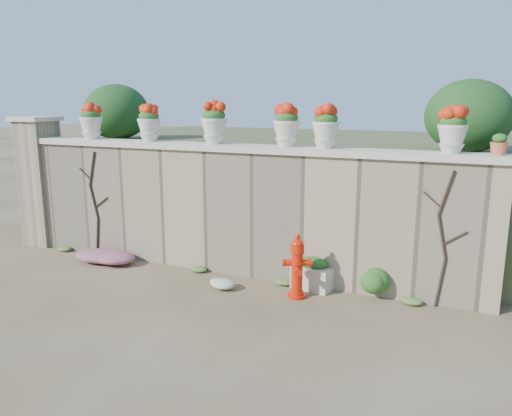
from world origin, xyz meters
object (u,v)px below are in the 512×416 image
at_px(fire_hydrant, 297,266).
at_px(planter_box, 313,274).
at_px(urn_pot_0, 91,121).
at_px(terracotta_pot, 499,145).

distance_m(fire_hydrant, planter_box, 0.50).
height_order(fire_hydrant, urn_pot_0, urn_pot_0).
xyz_separation_m(planter_box, terracotta_pot, (2.36, 0.25, 1.99)).
height_order(planter_box, terracotta_pot, terracotta_pot).
distance_m(fire_hydrant, terracotta_pot, 3.10).
bearing_deg(terracotta_pot, fire_hydrant, -164.66).
distance_m(fire_hydrant, urn_pot_0, 4.63).
height_order(planter_box, urn_pot_0, urn_pot_0).
relative_size(fire_hydrant, planter_box, 1.45).
bearing_deg(urn_pot_0, fire_hydrant, -9.26).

